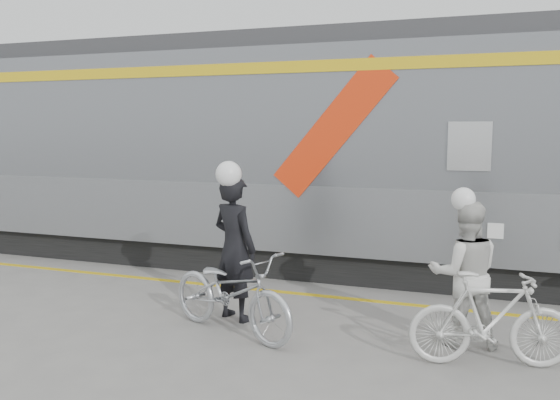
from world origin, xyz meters
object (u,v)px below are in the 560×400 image
at_px(bicycle_left, 231,292).
at_px(man, 235,248).
at_px(woman, 465,274).
at_px(bicycle_right, 491,319).

bearing_deg(bicycle_left, man, 42.30).
height_order(woman, bicycle_right, woman).
height_order(man, woman, man).
bearing_deg(man, bicycle_left, 132.30).
xyz_separation_m(bicycle_left, woman, (2.68, 0.57, 0.32)).
xyz_separation_m(man, bicycle_right, (3.18, -0.53, -0.44)).
distance_m(man, bicycle_right, 3.26).
bearing_deg(bicycle_left, bicycle_right, -67.25).
bearing_deg(woman, man, -13.44).
bearing_deg(man, woman, -157.23).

